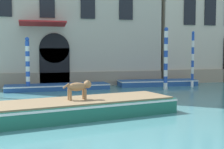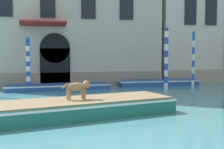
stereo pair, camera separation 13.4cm
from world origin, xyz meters
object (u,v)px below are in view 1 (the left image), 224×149
Objects in this scene: boat_moored_far at (158,83)px; mooring_pole_0 at (28,64)px; boat_moored_near_palazzo at (58,87)px; mooring_pole_2 at (166,58)px; boat_foreground at (81,107)px; mooring_pole_4 at (193,59)px; dog_on_deck at (79,87)px.

boat_moored_far is 1.71× the size of mooring_pole_0.
boat_moored_near_palazzo is 1.66× the size of mooring_pole_2.
boat_moored_near_palazzo is (-0.16, 8.57, -0.15)m from boat_foreground.
mooring_pole_2 reaches higher than mooring_pole_4.
mooring_pole_0 is 0.83× the size of mooring_pole_2.
boat_foreground is 1.93× the size of mooring_pole_2.
boat_foreground is 8.47m from mooring_pole_0.
boat_foreground is 2.33× the size of mooring_pole_0.
boat_moored_near_palazzo is 1.74× the size of mooring_pole_4.
boat_moored_near_palazzo is 7.36m from mooring_pole_2.
dog_on_deck is 9.88m from mooring_pole_2.
boat_moored_far is at bearing 1.77° from boat_moored_near_palazzo.
boat_moored_near_palazzo is at bearing 82.09° from dog_on_deck.
mooring_pole_2 is 1.05× the size of mooring_pole_4.
boat_foreground is at bearing -134.01° from mooring_pole_2.
mooring_pole_2 is at bearing 37.35° from dog_on_deck.
mooring_pole_2 is at bearing -95.63° from boat_moored_far.
boat_moored_far is 3.00m from mooring_pole_4.
boat_moored_near_palazzo is at bearing 167.44° from mooring_pole_2.
mooring_pole_0 is at bearing 178.28° from mooring_pole_4.
dog_on_deck is 0.34× the size of mooring_pole_0.
mooring_pole_0 is (-2.03, 8.11, 1.37)m from boat_foreground.
boat_moored_near_palazzo is at bearing 13.76° from mooring_pole_0.
mooring_pole_0 is 11.21m from mooring_pole_4.
mooring_pole_0 is (-9.12, -0.95, 1.49)m from boat_moored_far.
mooring_pole_2 reaches higher than boat_moored_far.
boat_foreground is 11.50m from boat_moored_far.
mooring_pole_4 is (11.21, -0.34, 0.25)m from mooring_pole_0.
boat_moored_near_palazzo is 9.53m from mooring_pole_4.
mooring_pole_4 is (9.24, 7.81, 0.81)m from dog_on_deck.
mooring_pole_0 is (-1.96, 8.15, 0.56)m from dog_on_deck.
mooring_pole_2 is at bearing 34.21° from boat_foreground.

